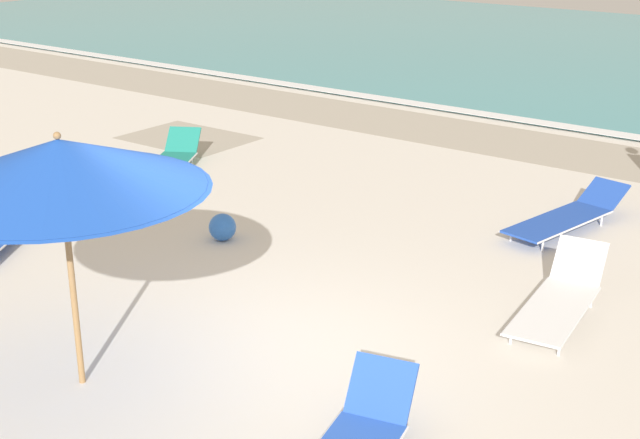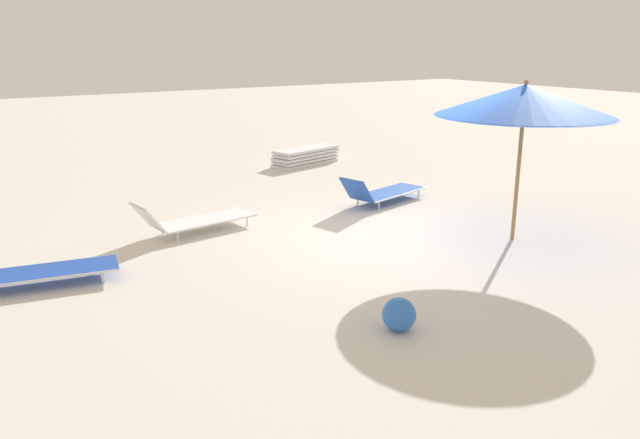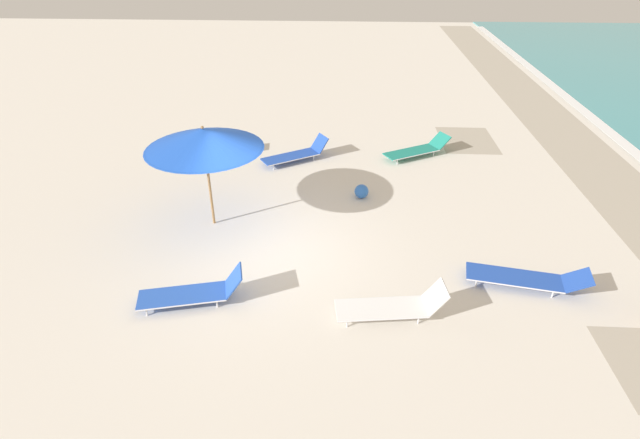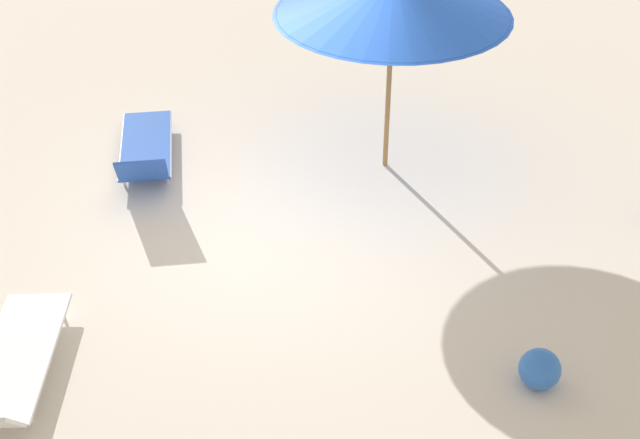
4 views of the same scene
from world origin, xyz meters
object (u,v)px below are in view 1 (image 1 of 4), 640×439
Objects in this scene: sun_lounger_near_water_left at (170,161)px; sun_lounger_beside_umbrella at (568,216)px; beach_ball at (222,227)px; sun_lounger_mid_beach_pair_a at (559,299)px; beach_umbrella at (60,166)px.

sun_lounger_beside_umbrella is at bearing -17.27° from sun_lounger_near_water_left.
beach_ball is (2.86, -1.80, -0.02)m from sun_lounger_near_water_left.
sun_lounger_mid_beach_pair_a is 4.64m from beach_ball.
beach_umbrella reaches higher than sun_lounger_mid_beach_pair_a.
beach_umbrella is 1.21× the size of sun_lounger_near_water_left.
sun_lounger_near_water_left reaches higher than sun_lounger_beside_umbrella.
beach_umbrella is 5.51m from sun_lounger_mid_beach_pair_a.
sun_lounger_mid_beach_pair_a is at bearing 6.02° from beach_ball.
sun_lounger_mid_beach_pair_a is 5.54× the size of beach_ball.
beach_ball is (-1.49, 3.61, -1.99)m from beach_umbrella.
beach_ball is at bearing -61.87° from sun_lounger_near_water_left.
sun_lounger_beside_umbrella is 6.61m from sun_lounger_near_water_left.
beach_umbrella reaches higher than sun_lounger_beside_umbrella.
beach_umbrella is at bearing -80.92° from sun_lounger_near_water_left.
sun_lounger_near_water_left is at bearing 163.17° from sun_lounger_mid_beach_pair_a.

